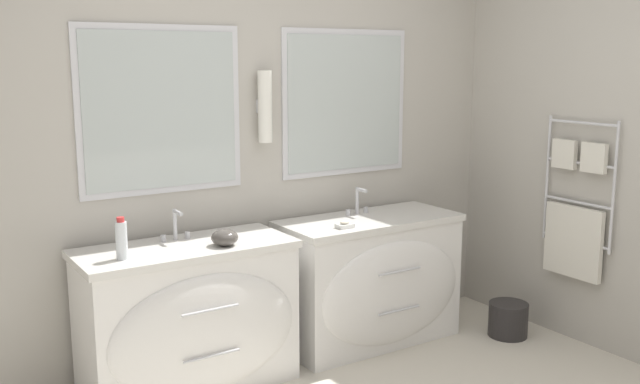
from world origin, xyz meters
TOP-DOWN VIEW (x-y plane):
  - wall_back at (0.00, 1.69)m, footprint 5.13×0.16m
  - wall_right at (1.79, 0.75)m, footprint 0.13×3.50m
  - vanity_left at (-0.58, 1.35)m, footprint 1.15×0.57m
  - vanity_right at (0.64, 1.35)m, footprint 1.15×0.57m
  - faucet_left at (-0.58, 1.51)m, footprint 0.17×0.11m
  - faucet_right at (0.64, 1.51)m, footprint 0.17×0.11m
  - toiletry_bottle at (-0.94, 1.30)m, footprint 0.06×0.06m
  - amenity_bowl at (-0.41, 1.27)m, footprint 0.14×0.14m
  - soap_dish at (0.36, 1.25)m, footprint 0.10×0.07m
  - waste_bin at (1.45, 0.95)m, footprint 0.25×0.25m

SIDE VIEW (x-z plane):
  - waste_bin at x=1.45m, z-range 0.01..0.23m
  - vanity_left at x=-0.58m, z-range 0.01..0.81m
  - vanity_right at x=0.64m, z-range 0.01..0.81m
  - soap_dish at x=0.36m, z-range 0.80..0.84m
  - amenity_bowl at x=-0.41m, z-range 0.80..0.89m
  - faucet_left at x=-0.58m, z-range 0.80..0.97m
  - faucet_right at x=0.64m, z-range 0.80..0.97m
  - toiletry_bottle at x=-0.94m, z-range 0.80..1.01m
  - wall_right at x=1.79m, z-range -0.01..2.59m
  - wall_back at x=0.00m, z-range 0.01..2.61m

